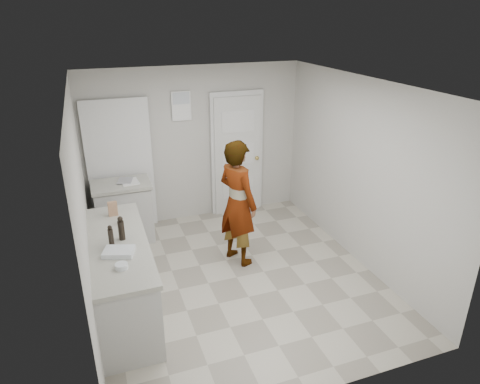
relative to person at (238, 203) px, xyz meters
name	(u,v)px	position (x,y,z in m)	size (l,w,h in m)	color
ground	(237,277)	(-0.16, -0.42, -0.87)	(4.00, 4.00, 0.00)	gray
room_shell	(186,160)	(-0.34, 1.53, 0.15)	(4.00, 4.00, 4.00)	#B7B4AD
main_counter	(122,280)	(-1.61, -0.62, -0.45)	(0.64, 1.96, 0.93)	beige
side_counter	(124,214)	(-1.41, 1.13, -0.44)	(0.84, 0.61, 0.93)	beige
person	(238,203)	(0.00, 0.00, 0.00)	(0.64, 0.42, 1.75)	silver
cake_mix_box	(113,209)	(-1.60, 0.06, 0.14)	(0.11, 0.05, 0.18)	#A57352
spice_jar	(120,221)	(-1.54, -0.20, 0.09)	(0.05, 0.05, 0.07)	tan
oil_cruet_a	(121,228)	(-1.55, -0.58, 0.18)	(0.07, 0.07, 0.28)	black
oil_cruet_b	(111,237)	(-1.67, -0.71, 0.17)	(0.06, 0.06, 0.25)	black
baking_dish	(119,252)	(-1.62, -0.89, 0.08)	(0.36, 0.30, 0.05)	silver
egg_bowl	(122,266)	(-1.62, -1.17, 0.08)	(0.13, 0.13, 0.05)	silver
papers	(130,182)	(-1.28, 1.14, 0.06)	(0.24, 0.31, 0.01)	white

